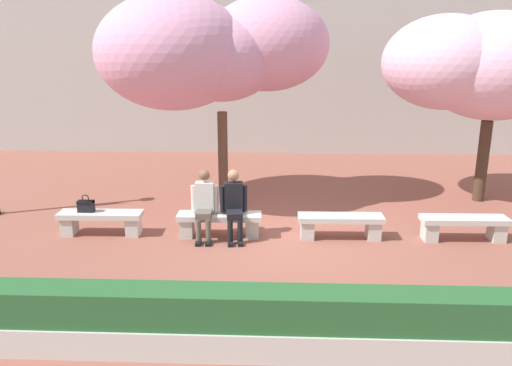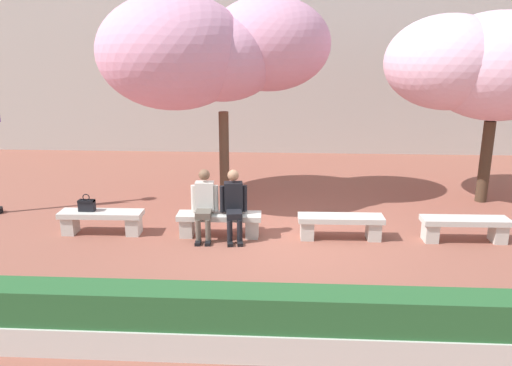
# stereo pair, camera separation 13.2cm
# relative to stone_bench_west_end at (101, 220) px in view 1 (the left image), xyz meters

# --- Properties ---
(ground_plane) EXTENTS (100.00, 100.00, 0.00)m
(ground_plane) POSITION_rel_stone_bench_west_end_xyz_m (3.39, 0.00, -0.30)
(ground_plane) COLOR #8E5142
(building_facade) EXTENTS (28.00, 4.00, 9.28)m
(building_facade) POSITION_rel_stone_bench_west_end_xyz_m (3.39, 9.73, 4.34)
(building_facade) COLOR #B7B2A8
(building_facade) RESTS_ON ground
(stone_bench_west_end) EXTENTS (1.58, 0.45, 0.45)m
(stone_bench_west_end) POSITION_rel_stone_bench_west_end_xyz_m (0.00, 0.00, 0.00)
(stone_bench_west_end) COLOR beige
(stone_bench_west_end) RESTS_ON ground
(stone_bench_near_west) EXTENTS (1.58, 0.45, 0.45)m
(stone_bench_near_west) POSITION_rel_stone_bench_west_end_xyz_m (2.26, 0.00, 0.00)
(stone_bench_near_west) COLOR beige
(stone_bench_near_west) RESTS_ON ground
(stone_bench_center) EXTENTS (1.58, 0.45, 0.45)m
(stone_bench_center) POSITION_rel_stone_bench_west_end_xyz_m (4.52, 0.00, 0.00)
(stone_bench_center) COLOR beige
(stone_bench_center) RESTS_ON ground
(stone_bench_near_east) EXTENTS (1.58, 0.45, 0.45)m
(stone_bench_near_east) POSITION_rel_stone_bench_west_end_xyz_m (6.79, 0.00, 0.00)
(stone_bench_near_east) COLOR beige
(stone_bench_near_east) RESTS_ON ground
(person_seated_left) EXTENTS (0.51, 0.69, 1.29)m
(person_seated_left) POSITION_rel_stone_bench_west_end_xyz_m (2.00, -0.05, 0.40)
(person_seated_left) COLOR black
(person_seated_left) RESTS_ON ground
(person_seated_right) EXTENTS (0.51, 0.72, 1.29)m
(person_seated_right) POSITION_rel_stone_bench_west_end_xyz_m (2.54, -0.05, 0.40)
(person_seated_right) COLOR black
(person_seated_right) RESTS_ON ground
(handbag) EXTENTS (0.30, 0.15, 0.34)m
(handbag) POSITION_rel_stone_bench_west_end_xyz_m (-0.27, 0.01, 0.28)
(handbag) COLOR black
(handbag) RESTS_ON stone_bench_west_end
(cherry_tree_main) EXTENTS (4.88, 3.49, 4.55)m
(cherry_tree_main) POSITION_rel_stone_bench_west_end_xyz_m (1.86, 2.03, 3.07)
(cherry_tree_main) COLOR #513828
(cherry_tree_main) RESTS_ON ground
(cherry_tree_secondary) EXTENTS (4.79, 3.01, 4.35)m
(cherry_tree_secondary) POSITION_rel_stone_bench_west_end_xyz_m (8.00, 2.57, 2.85)
(cherry_tree_secondary) COLOR #473323
(cherry_tree_secondary) RESTS_ON ground
(planter_hedge_foreground) EXTENTS (12.21, 0.50, 0.80)m
(planter_hedge_foreground) POSITION_rel_stone_bench_west_end_xyz_m (3.39, -3.68, 0.09)
(planter_hedge_foreground) COLOR beige
(planter_hedge_foreground) RESTS_ON ground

